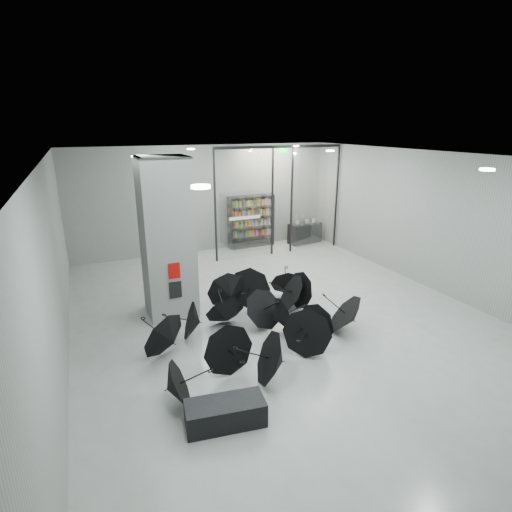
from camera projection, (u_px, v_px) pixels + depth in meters
name	position (u px, v px, depth m)	size (l,w,h in m)	color
room	(295.00, 212.00, 9.06)	(14.00, 14.02, 4.01)	gray
column	(167.00, 238.00, 10.12)	(1.20, 1.20, 4.00)	slate
fire_cabinet	(174.00, 271.00, 9.78)	(0.28, 0.04, 0.38)	#A50A07
info_panel	(175.00, 290.00, 9.93)	(0.30, 0.03, 0.42)	black
exit_sign	(283.00, 151.00, 14.30)	(0.30, 0.06, 0.15)	#0CE533
glass_partition	(280.00, 196.00, 14.98)	(5.06, 0.08, 4.00)	silver
bench	(225.00, 413.00, 6.64)	(1.30, 0.56, 0.42)	black
bookshelf	(251.00, 221.00, 16.19)	(1.87, 0.37, 2.06)	black
shop_counter	(305.00, 233.00, 16.86)	(1.39, 0.55, 0.83)	black
umbrella_cluster	(263.00, 321.00, 9.50)	(5.74, 4.66, 1.28)	black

